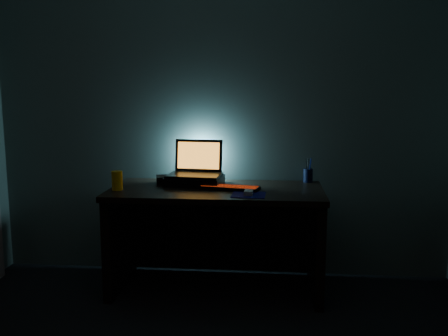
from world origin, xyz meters
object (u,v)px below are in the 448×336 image
at_px(laptop, 196,167).
at_px(juice_glass, 117,181).
at_px(keyboard, 230,188).
at_px(pen_cup, 308,175).
at_px(mouse, 249,192).
at_px(router, 168,179).

bearing_deg(laptop, juice_glass, -144.51).
bearing_deg(keyboard, pen_cup, 41.44).
bearing_deg(keyboard, mouse, -39.43).
height_order(mouse, pen_cup, pen_cup).
distance_m(pen_cup, juice_glass, 1.40).
height_order(laptop, keyboard, laptop).
distance_m(laptop, router, 0.23).
bearing_deg(pen_cup, laptop, -171.88).
height_order(keyboard, router, router).
relative_size(pen_cup, juice_glass, 0.77).
height_order(mouse, juice_glass, juice_glass).
xyz_separation_m(juice_glass, router, (0.30, 0.27, -0.04)).
distance_m(laptop, juice_glass, 0.59).
relative_size(keyboard, juice_glass, 3.27).
bearing_deg(juice_glass, laptop, 29.58).
distance_m(juice_glass, router, 0.41).
bearing_deg(laptop, pen_cup, 14.03).
xyz_separation_m(keyboard, router, (-0.47, 0.19, 0.02)).
height_order(laptop, pen_cup, laptop).
height_order(pen_cup, router, pen_cup).
bearing_deg(juice_glass, router, 41.44).
distance_m(keyboard, pen_cup, 0.65).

